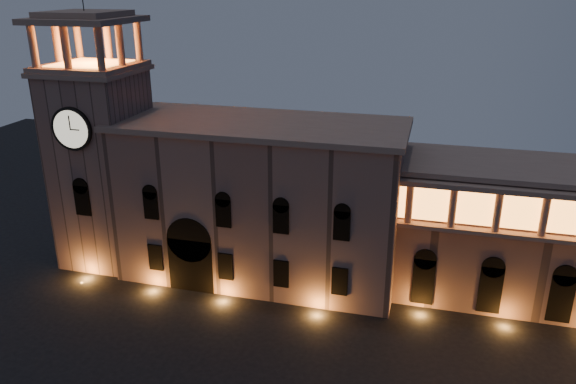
{
  "coord_description": "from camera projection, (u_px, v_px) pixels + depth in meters",
  "views": [
    {
      "loc": [
        15.56,
        -32.43,
        31.36
      ],
      "look_at": [
        2.7,
        16.0,
        12.41
      ],
      "focal_mm": 35.0,
      "sensor_mm": 36.0,
      "label": 1
    }
  ],
  "objects": [
    {
      "name": "government_building",
      "position": [
        260.0,
        201.0,
        61.37
      ],
      "size": [
        30.8,
        12.8,
        17.6
      ],
      "color": "#886459",
      "rests_on": "ground"
    },
    {
      "name": "clock_tower",
      "position": [
        102.0,
        158.0,
        63.61
      ],
      "size": [
        9.8,
        9.8,
        32.4
      ],
      "color": "#886459",
      "rests_on": "ground"
    }
  ]
}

